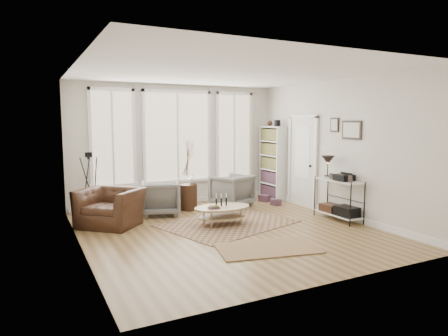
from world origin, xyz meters
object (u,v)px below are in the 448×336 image
accent_chair (110,207)px  side_table (188,176)px  low_shelf (338,195)px  bookcase (273,162)px  armchair_left (160,198)px  armchair_right (232,190)px  coffee_table (222,211)px

accent_chair → side_table: bearing=60.5°
low_shelf → side_table: (-2.40, 2.26, 0.28)m
bookcase → armchair_left: (-3.18, -0.42, -0.59)m
bookcase → accent_chair: bearing=-168.5°
low_shelf → armchair_right: bearing=121.5°
armchair_right → accent_chair: size_ratio=0.75×
coffee_table → armchair_left: armchair_left is taller
armchair_left → side_table: size_ratio=0.49×
bookcase → coffee_table: size_ratio=1.80×
low_shelf → armchair_left: size_ratio=1.61×
armchair_left → accent_chair: size_ratio=0.73×
coffee_table → accent_chair: bearing=155.0°
low_shelf → coffee_table: size_ratio=1.14×
low_shelf → armchair_left: 3.77m
armchair_left → side_table: (0.72, 0.16, 0.42)m
low_shelf → coffee_table: bearing=162.8°
bookcase → accent_chair: size_ratio=1.85×
coffee_table → side_table: (-0.09, 1.54, 0.51)m
low_shelf → side_table: side_table is taller
bookcase → low_shelf: size_ratio=1.58×
accent_chair → armchair_right: bearing=52.4°
low_shelf → armchair_left: low_shelf is taller
low_shelf → armchair_right: 2.55m
armchair_right → side_table: (-1.07, 0.09, 0.41)m
low_shelf → coffee_table: (-2.31, 0.72, -0.23)m
bookcase → armchair_right: (-1.39, -0.35, -0.57)m
armchair_right → accent_chair: 3.00m
accent_chair → bookcase: bearing=53.6°
armchair_left → accent_chair: (-1.16, -0.46, -0.01)m
coffee_table → armchair_right: (0.98, 1.46, 0.10)m
side_table → low_shelf: bearing=-43.2°
bookcase → low_shelf: 2.56m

